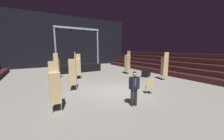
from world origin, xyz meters
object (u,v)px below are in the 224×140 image
chair_stack_mid_left (127,63)px  equipment_road_case (146,74)px  loose_chair_near_man (149,86)px  chair_stack_front_left (164,66)px  man_with_tie (134,87)px  chair_stack_rear_left (73,72)px  chair_stack_mid_right (78,67)px  chair_stack_front_right (55,87)px  stage_riser (76,67)px  chair_stack_mid_centre (57,66)px

chair_stack_mid_left → equipment_road_case: size_ratio=2.84×
chair_stack_mid_left → loose_chair_near_man: chair_stack_mid_left is taller
chair_stack_front_left → chair_stack_mid_left: bearing=124.5°
man_with_tie → chair_stack_rear_left: size_ratio=0.67×
chair_stack_mid_right → chair_stack_front_right: bearing=84.8°
chair_stack_mid_left → chair_stack_rear_left: 7.26m
chair_stack_rear_left → equipment_road_case: 7.50m
stage_riser → equipment_road_case: (5.07, -7.13, -0.26)m
chair_stack_mid_centre → chair_stack_rear_left: 4.40m
chair_stack_front_left → chair_stack_front_right: bearing=-151.5°
chair_stack_front_right → equipment_road_case: (8.81, 3.24, -0.82)m
chair_stack_mid_centre → loose_chair_near_man: (4.20, -7.51, -0.66)m
chair_stack_mid_centre → equipment_road_case: size_ratio=2.66×
chair_stack_mid_centre → loose_chair_near_man: chair_stack_mid_centre is taller
chair_stack_mid_left → chair_stack_front_right: bearing=113.3°
chair_stack_front_right → loose_chair_near_man: (5.23, -0.54, -0.58)m
chair_stack_front_left → loose_chair_near_man: chair_stack_front_left is taller
chair_stack_mid_centre → chair_stack_mid_left: bearing=10.4°
chair_stack_front_left → chair_stack_mid_right: 7.78m
chair_stack_mid_centre → chair_stack_front_left: bearing=-11.5°
stage_riser → chair_stack_mid_left: stage_riser is taller
chair_stack_rear_left → chair_stack_front_left: bearing=-80.9°
chair_stack_front_left → loose_chair_near_man: bearing=-133.8°
chair_stack_mid_centre → equipment_road_case: (7.78, -3.73, -0.90)m
chair_stack_front_left → chair_stack_rear_left: (-7.74, 1.17, 0.04)m
chair_stack_front_right → chair_stack_front_left: bearing=-168.7°
loose_chair_near_man → chair_stack_rear_left: bearing=177.2°
stage_riser → chair_stack_rear_left: stage_riser is taller
man_with_tie → chair_stack_mid_right: chair_stack_mid_right is taller
chair_stack_mid_right → chair_stack_mid_centre: bearing=-15.3°
stage_riser → chair_stack_rear_left: bearing=-106.7°
chair_stack_front_right → equipment_road_case: size_ratio=2.47×
chair_stack_front_left → equipment_road_case: bearing=120.1°
chair_stack_mid_right → chair_stack_mid_centre: (-1.68, 1.18, 0.04)m
chair_stack_front_left → chair_stack_mid_right: (-6.43, 4.37, -0.08)m
stage_riser → chair_stack_mid_left: bearing=-48.8°
chair_stack_mid_left → chair_stack_rear_left: same height
man_with_tie → loose_chair_near_man: size_ratio=1.81×
chair_stack_mid_right → equipment_road_case: (6.10, -2.54, -0.86)m
chair_stack_front_left → chair_stack_front_right: (-9.14, -1.41, -0.13)m
chair_stack_front_left → chair_stack_mid_left: (-1.05, 3.98, 0.04)m
stage_riser → chair_stack_mid_right: size_ratio=2.34×
man_with_tie → chair_stack_front_left: (5.83, 2.76, 0.27)m
equipment_road_case → loose_chair_near_man: size_ratio=0.95×
chair_stack_mid_right → chair_stack_rear_left: 3.46m
man_with_tie → chair_stack_mid_centre: 8.63m
chair_stack_front_left → chair_stack_mid_left: chair_stack_mid_left is taller
chair_stack_front_left → chair_stack_rear_left: chair_stack_rear_left is taller
equipment_road_case → loose_chair_near_man: (-3.58, -3.78, 0.24)m
chair_stack_mid_left → chair_stack_front_left: bearing=-175.7°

